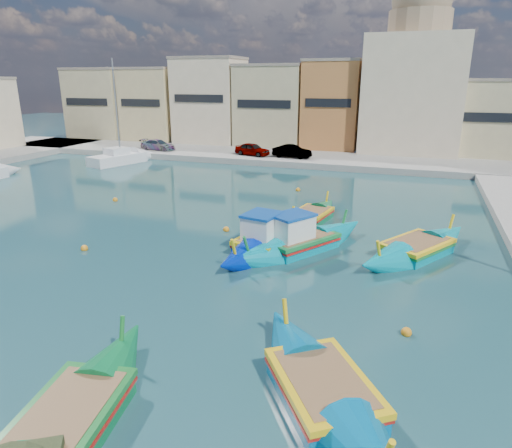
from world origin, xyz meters
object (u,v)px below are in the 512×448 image
at_px(luzzu_green, 312,217).
at_px(church_block, 414,77).
at_px(luzzu_blue_south, 69,423).
at_px(luzzu_cyan_south, 323,393).
at_px(luzzu_turquoise_cabin, 299,243).
at_px(luzzu_cyan_mid, 416,250).
at_px(luzzu_blue_cabin, 266,242).
at_px(yacht_north, 132,157).

bearing_deg(luzzu_green, church_block, 80.87).
relative_size(luzzu_blue_south, luzzu_cyan_south, 1.10).
distance_m(luzzu_turquoise_cabin, luzzu_green, 5.17).
bearing_deg(luzzu_turquoise_cabin, luzzu_cyan_mid, 12.68).
xyz_separation_m(luzzu_blue_cabin, luzzu_green, (1.09, 5.59, -0.13)).
distance_m(church_block, luzzu_cyan_south, 44.79).
xyz_separation_m(luzzu_green, yacht_north, (-22.43, 14.13, 0.19)).
xyz_separation_m(luzzu_blue_south, luzzu_cyan_south, (5.60, 3.18, 0.02)).
distance_m(church_block, yacht_north, 31.36).
bearing_deg(luzzu_cyan_mid, luzzu_blue_cabin, -166.63).
bearing_deg(luzzu_cyan_mid, luzzu_green, 147.67).
relative_size(luzzu_blue_cabin, luzzu_blue_south, 0.99).
xyz_separation_m(luzzu_turquoise_cabin, luzzu_blue_south, (-2.14, -14.02, -0.10)).
relative_size(church_block, luzzu_cyan_south, 2.35).
height_order(luzzu_blue_cabin, luzzu_cyan_south, luzzu_blue_cabin).
height_order(luzzu_blue_cabin, luzzu_blue_south, luzzu_blue_cabin).
distance_m(luzzu_blue_cabin, luzzu_cyan_south, 11.56).
bearing_deg(luzzu_blue_south, yacht_north, 122.01).
xyz_separation_m(luzzu_blue_south, yacht_north, (-20.81, 33.29, 0.17)).
bearing_deg(luzzu_cyan_south, luzzu_blue_south, -150.43).
xyz_separation_m(luzzu_green, luzzu_cyan_south, (3.97, -15.99, 0.04)).
distance_m(luzzu_blue_cabin, yacht_north, 29.06).
bearing_deg(luzzu_blue_south, luzzu_cyan_mid, 63.11).
height_order(church_block, luzzu_cyan_mid, church_block).
relative_size(luzzu_cyan_mid, luzzu_green, 1.18).
xyz_separation_m(church_block, luzzu_blue_cabin, (-5.60, -33.65, -8.04)).
bearing_deg(luzzu_blue_south, church_block, 82.60).
distance_m(luzzu_blue_cabin, luzzu_cyan_mid, 7.42).
height_order(luzzu_blue_cabin, luzzu_green, luzzu_blue_cabin).
distance_m(church_block, luzzu_green, 29.57).
relative_size(church_block, luzzu_turquoise_cabin, 2.08).
bearing_deg(church_block, luzzu_blue_south, -97.40).
height_order(luzzu_cyan_mid, luzzu_cyan_south, luzzu_cyan_south).
relative_size(luzzu_turquoise_cabin, luzzu_blue_cabin, 1.04).
height_order(luzzu_cyan_mid, luzzu_blue_south, luzzu_cyan_mid).
height_order(church_block, yacht_north, church_block).
distance_m(luzzu_cyan_mid, luzzu_green, 7.25).
distance_m(luzzu_cyan_mid, luzzu_blue_south, 17.14).
bearing_deg(luzzu_green, luzzu_cyan_mid, -32.33).
bearing_deg(luzzu_green, luzzu_blue_cabin, -100.98).
bearing_deg(luzzu_cyan_south, luzzu_green, 103.96).
height_order(luzzu_cyan_south, yacht_north, yacht_north).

